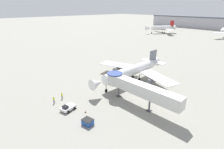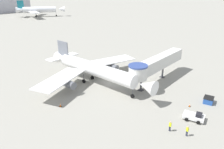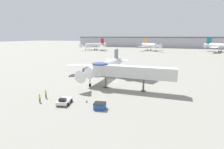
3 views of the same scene
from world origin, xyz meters
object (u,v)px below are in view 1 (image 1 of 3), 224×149
main_airplane (133,71)px  pushback_tug_white (68,108)px  traffic_cone_apron_front (85,111)px  jet_bridge (135,87)px  ground_crew_marshaller (62,95)px  service_container_blue (88,122)px  ground_crew_wing_walker (54,99)px  background_jet_red_tail (162,28)px  traffic_cone_port_wing (102,73)px

main_airplane → pushback_tug_white: bearing=-88.4°
traffic_cone_apron_front → main_airplane: bearing=102.9°
jet_bridge → ground_crew_marshaller: 19.38m
pushback_tug_white → traffic_cone_apron_front: pushback_tug_white is taller
main_airplane → traffic_cone_apron_front: (4.96, -21.71, -3.31)m
ground_crew_marshaller → jet_bridge: bearing=-39.1°
jet_bridge → pushback_tug_white: size_ratio=5.37×
main_airplane → service_container_blue: size_ratio=12.09×
pushback_tug_white → ground_crew_wing_walker: (-5.17, -1.03, 0.41)m
traffic_cone_apron_front → ground_crew_wing_walker: ground_crew_wing_walker is taller
traffic_cone_apron_front → ground_crew_marshaller: ground_crew_marshaller is taller
traffic_cone_apron_front → ground_crew_marshaller: bearing=-174.5°
traffic_cone_apron_front → background_jet_red_tail: 137.99m
pushback_tug_white → service_container_blue: pushback_tug_white is taller
jet_bridge → background_jet_red_tail: (-65.40, 112.69, 0.16)m
main_airplane → ground_crew_wing_walker: (-3.91, -25.17, -2.57)m
service_container_blue → background_jet_red_tail: bearing=117.0°
main_airplane → traffic_cone_port_wing: 12.69m
traffic_cone_apron_front → ground_crew_wing_walker: size_ratio=0.35×
traffic_cone_port_wing → ground_crew_marshaller: bearing=-69.5°
jet_bridge → service_container_blue: size_ratio=8.41×
main_airplane → ground_crew_wing_walker: main_airplane is taller
pushback_tug_white → ground_crew_marshaller: size_ratio=2.17×
main_airplane → service_container_blue: (8.90, -23.79, -3.01)m
main_airplane → traffic_cone_port_wing: (-11.83, -3.26, -3.23)m
ground_crew_marshaller → traffic_cone_port_wing: bearing=31.4°
main_airplane → traffic_cone_port_wing: bearing=-166.0°
main_airplane → jet_bridge: 14.45m
traffic_cone_port_wing → background_jet_red_tail: (-43.57, 105.57, 4.45)m
service_container_blue → traffic_cone_apron_front: (-3.94, 2.08, -0.30)m
ground_crew_marshaller → background_jet_red_tail: 134.93m
jet_bridge → ground_crew_wing_walker: 20.62m
service_container_blue → background_jet_red_tail: (-64.30, 126.10, 4.23)m
main_airplane → ground_crew_marshaller: 23.23m
service_container_blue → ground_crew_wing_walker: (-12.81, -1.38, 0.44)m
ground_crew_marshaller → ground_crew_wing_walker: (0.67, -2.54, -0.00)m
ground_crew_wing_walker → traffic_cone_apron_front: bearing=-51.1°
pushback_tug_white → service_container_blue: bearing=-11.0°
jet_bridge → ground_crew_wing_walker: bearing=-135.2°
pushback_tug_white → traffic_cone_apron_front: 4.44m
main_airplane → ground_crew_wing_walker: 25.60m
traffic_cone_apron_front → background_jet_red_tail: (-60.36, 124.01, 4.53)m
jet_bridge → service_container_blue: 14.06m
ground_crew_marshaller → ground_crew_wing_walker: size_ratio=1.00×
main_airplane → ground_crew_marshaller: bearing=-102.8°
ground_crew_marshaller → service_container_blue: bearing=-84.1°
traffic_cone_apron_front → ground_crew_marshaller: size_ratio=0.35×
background_jet_red_tail → pushback_tug_white: bearing=-37.5°
pushback_tug_white → jet_bridge: bearing=43.9°
jet_bridge → traffic_cone_port_wing: bearing=159.9°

